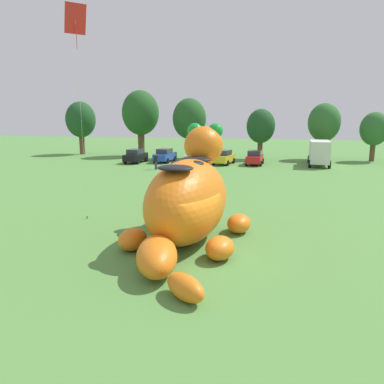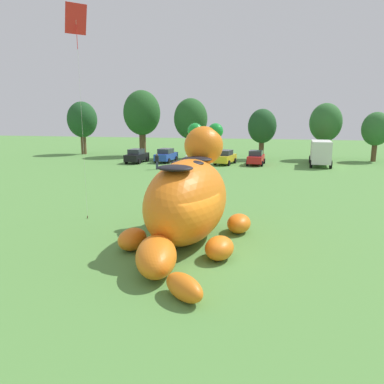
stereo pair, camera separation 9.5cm
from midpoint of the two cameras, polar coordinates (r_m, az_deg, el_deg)
ground_plane at (r=16.15m, az=0.75°, el=-9.63°), size 160.00×160.00×0.00m
giant_inflatable_creature at (r=17.44m, az=-0.51°, el=-1.16°), size 5.69×10.73×5.45m
car_black at (r=47.27m, az=-8.39°, el=5.49°), size 2.12×4.19×1.72m
car_blue at (r=47.46m, az=-3.92°, el=5.61°), size 2.25×4.25×1.72m
car_white at (r=46.33m, az=0.64°, el=5.49°), size 2.02×4.14×1.72m
car_yellow at (r=45.44m, az=5.14°, el=5.32°), size 2.48×4.34×1.72m
car_red at (r=45.44m, az=9.80°, el=5.19°), size 2.14×4.20×1.72m
box_truck at (r=46.50m, az=19.07°, el=5.79°), size 2.65×6.51×2.95m
tree_far_left at (r=59.35m, az=-16.38°, el=10.51°), size 4.41×4.41×7.84m
tree_left at (r=54.86m, az=-7.61°, el=11.82°), size 5.25×5.25×9.31m
tree_mid_left at (r=51.67m, az=-0.15°, el=11.05°), size 4.56×4.56×8.09m
tree_centre_left at (r=51.20m, az=10.71°, el=9.81°), size 3.76×3.76×6.67m
tree_centre at (r=52.99m, az=19.78°, el=9.91°), size 4.17×4.17×7.41m
tree_centre_right at (r=53.29m, az=26.35°, el=8.59°), size 3.52×3.52×6.25m
spectator_near_inflatable at (r=41.12m, az=-5.30°, el=4.63°), size 0.38×0.26×1.71m
spectator_mid_field at (r=23.02m, az=-0.96°, el=-0.90°), size 0.38×0.26×1.71m
tethered_flying_kite at (r=22.19m, az=-17.15°, el=23.41°), size 1.13×1.13×11.49m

